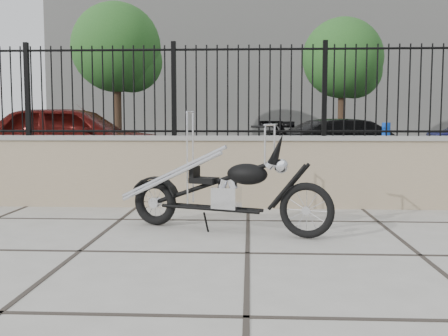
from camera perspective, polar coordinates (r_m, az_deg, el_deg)
ground_plane at (r=4.67m, az=2.56°, el=-9.27°), size 90.00×90.00×0.00m
parking_lot at (r=17.06m, az=2.75°, el=1.31°), size 30.00×30.00×0.00m
retaining_wall at (r=7.05m, az=2.67°, el=-0.37°), size 14.00×0.36×0.96m
iron_fence at (r=7.03m, az=2.71°, el=8.42°), size 14.00×0.08×1.20m
background_building at (r=31.15m, az=2.81°, el=10.46°), size 22.00×6.00×8.00m
chopper_motorcycle at (r=5.47m, az=-0.15°, el=-0.29°), size 2.14×1.09×1.29m
car_red at (r=11.64m, az=-16.03°, el=3.01°), size 4.46×1.83×1.51m
car_black at (r=12.26m, az=13.98°, el=2.43°), size 4.45×2.93×1.20m
bollard_a at (r=9.02m, az=-10.78°, el=0.52°), size 0.13×0.13×0.88m
bollard_b at (r=9.03m, az=17.15°, el=1.17°), size 0.16×0.16×1.13m
tree_left at (r=21.96m, az=-11.66°, el=13.15°), size 3.58×3.58×6.04m
tree_right at (r=21.70m, az=12.80°, el=11.97°), size 3.18×3.18×5.36m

